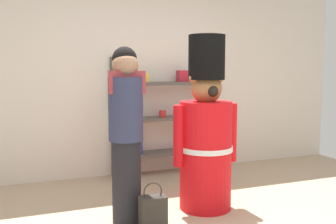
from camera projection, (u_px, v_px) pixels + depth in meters
back_wall at (132, 77)px, 5.06m from camera, size 6.40×0.12×2.60m
merchandise_shelf at (163, 115)px, 5.03m from camera, size 1.35×0.35×1.57m
teddy_bear_guard at (206, 136)px, 3.75m from camera, size 0.69×0.54×1.73m
person_shopper at (126, 130)px, 3.37m from camera, size 0.33×0.31×1.60m
shopping_bag at (153, 212)px, 3.31m from camera, size 0.23×0.15×0.42m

